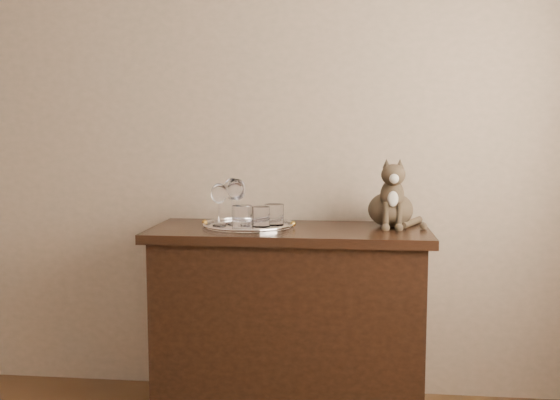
% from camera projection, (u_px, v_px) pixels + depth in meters
% --- Properties ---
extents(wall_back, '(4.00, 0.10, 2.70)m').
position_uv_depth(wall_back, '(172.00, 114.00, 3.01)').
color(wall_back, tan).
rests_on(wall_back, ground).
extents(sideboard, '(1.20, 0.50, 0.85)m').
position_uv_depth(sideboard, '(289.00, 324.00, 2.74)').
color(sideboard, black).
rests_on(sideboard, ground).
extents(tray, '(0.40, 0.40, 0.01)m').
position_uv_depth(tray, '(249.00, 226.00, 2.72)').
color(tray, silver).
rests_on(tray, sideboard).
extents(wine_glass_a, '(0.08, 0.08, 0.20)m').
position_uv_depth(wine_glass_a, '(232.00, 201.00, 2.75)').
color(wine_glass_a, white).
rests_on(wine_glass_a, tray).
extents(wine_glass_c, '(0.07, 0.07, 0.19)m').
position_uv_depth(wine_glass_c, '(219.00, 205.00, 2.70)').
color(wine_glass_c, silver).
rests_on(wine_glass_c, tray).
extents(wine_glass_d, '(0.08, 0.08, 0.20)m').
position_uv_depth(wine_glass_d, '(237.00, 202.00, 2.74)').
color(wine_glass_d, white).
rests_on(wine_glass_d, tray).
extents(tumbler_a, '(0.08, 0.08, 0.09)m').
position_uv_depth(tumbler_a, '(261.00, 217.00, 2.68)').
color(tumbler_a, silver).
rests_on(tumbler_a, tray).
extents(tumbler_b, '(0.09, 0.09, 0.10)m').
position_uv_depth(tumbler_b, '(242.00, 217.00, 2.63)').
color(tumbler_b, white).
rests_on(tumbler_b, tray).
extents(tumbler_c, '(0.08, 0.08, 0.09)m').
position_uv_depth(tumbler_c, '(274.00, 215.00, 2.72)').
color(tumbler_c, white).
rests_on(tumbler_c, tray).
extents(cat, '(0.30, 0.28, 0.30)m').
position_uv_depth(cat, '(391.00, 192.00, 2.72)').
color(cat, '#48392B').
rests_on(cat, sideboard).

